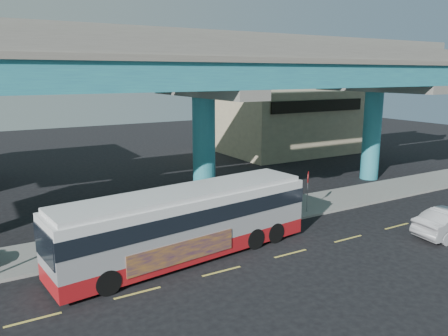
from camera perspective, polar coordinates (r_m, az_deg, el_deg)
ground at (r=22.81m, az=8.21°, el=-10.75°), size 120.00×120.00×0.00m
sidewalk at (r=27.00m, az=0.92°, el=-6.75°), size 70.00×4.00×0.15m
lane_markings at (r=22.59m, az=8.69°, el=-10.98°), size 58.00×0.12×0.01m
viaduct at (r=28.68m, az=-2.84°, el=12.78°), size 52.00×12.40×11.70m
building_beige at (r=50.50m, az=8.22°, el=6.03°), size 14.00×10.23×7.00m
transit_bus at (r=21.42m, az=-4.89°, el=-6.85°), size 13.52×4.44×3.41m
stop_sign at (r=28.21m, az=10.92°, el=-1.85°), size 0.60×0.58×2.69m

